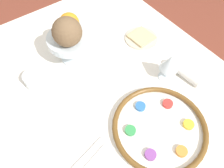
% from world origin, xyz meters
% --- Properties ---
extents(ground_plane, '(8.00, 8.00, 0.00)m').
position_xyz_m(ground_plane, '(0.00, 0.00, 0.00)').
color(ground_plane, brown).
extents(dining_table, '(1.38, 1.03, 0.75)m').
position_xyz_m(dining_table, '(0.00, 0.00, 0.38)').
color(dining_table, white).
rests_on(dining_table, ground_plane).
extents(seder_plate, '(0.35, 0.35, 0.03)m').
position_xyz_m(seder_plate, '(-0.22, -0.04, 0.77)').
color(seder_plate, white).
rests_on(seder_plate, dining_table).
extents(wine_glass, '(0.08, 0.08, 0.14)m').
position_xyz_m(wine_glass, '(-0.06, -0.23, 0.85)').
color(wine_glass, silver).
rests_on(wine_glass, dining_table).
extents(fruit_stand, '(0.20, 0.20, 0.13)m').
position_xyz_m(fruit_stand, '(0.27, 0.03, 0.85)').
color(fruit_stand, silver).
rests_on(fruit_stand, dining_table).
extents(orange_fruit, '(0.08, 0.08, 0.08)m').
position_xyz_m(orange_fruit, '(0.30, 0.01, 0.92)').
color(orange_fruit, orange).
rests_on(orange_fruit, fruit_stand).
extents(coconut, '(0.12, 0.12, 0.12)m').
position_xyz_m(coconut, '(0.24, 0.05, 0.94)').
color(coconut, brown).
rests_on(coconut, fruit_stand).
extents(bread_plate, '(0.16, 0.16, 0.02)m').
position_xyz_m(bread_plate, '(0.18, -0.30, 0.76)').
color(bread_plate, beige).
rests_on(bread_plate, dining_table).
extents(napkin_roll, '(0.16, 0.06, 0.04)m').
position_xyz_m(napkin_roll, '(-0.10, -0.30, 0.77)').
color(napkin_roll, white).
rests_on(napkin_roll, dining_table).
extents(cup_far, '(0.08, 0.08, 0.06)m').
position_xyz_m(cup_far, '(0.24, 0.23, 0.78)').
color(cup_far, silver).
rests_on(cup_far, dining_table).
extents(fork_left, '(0.06, 0.17, 0.01)m').
position_xyz_m(fork_left, '(-0.18, 0.22, 0.75)').
color(fork_left, silver).
rests_on(fork_left, dining_table).
extents(fork_right, '(0.05, 0.17, 0.01)m').
position_xyz_m(fork_right, '(-0.15, 0.22, 0.75)').
color(fork_right, silver).
rests_on(fork_right, dining_table).
extents(spoon, '(0.15, 0.06, 0.01)m').
position_xyz_m(spoon, '(-0.10, -0.35, 0.75)').
color(spoon, silver).
rests_on(spoon, dining_table).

